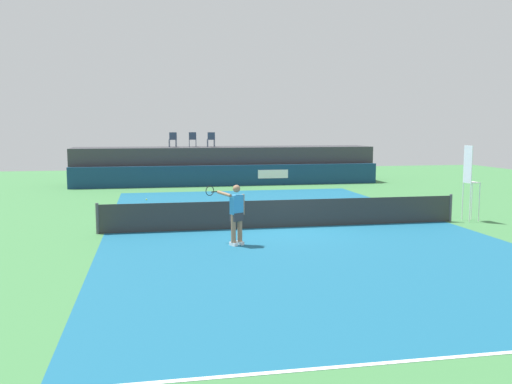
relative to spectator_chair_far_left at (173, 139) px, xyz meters
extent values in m
plane|color=#3D7A42|center=(3.13, -12.30, -2.69)|extent=(48.00, 48.00, 0.00)
cube|color=#16597A|center=(3.13, -15.30, -2.69)|extent=(12.00, 22.00, 0.00)
cube|color=white|center=(3.13, -26.25, -2.69)|extent=(12.00, 0.10, 0.00)
cube|color=navy|center=(3.13, -1.80, -2.09)|extent=(18.00, 0.20, 1.20)
cube|color=white|center=(5.71, -1.91, -2.03)|extent=(1.80, 0.02, 0.50)
cube|color=#38383D|center=(3.13, 0.00, -1.59)|extent=(18.00, 2.80, 2.20)
cylinder|color=#2D3D56|center=(0.18, 0.29, -0.27)|extent=(0.04, 0.04, 0.44)
cylinder|color=#2D3D56|center=(-0.22, 0.26, -0.27)|extent=(0.04, 0.04, 0.44)
cylinder|color=#2D3D56|center=(0.21, -0.11, -0.27)|extent=(0.04, 0.04, 0.44)
cylinder|color=#2D3D56|center=(-0.19, -0.14, -0.27)|extent=(0.04, 0.04, 0.44)
cube|color=#2D3D56|center=(-0.01, 0.07, -0.04)|extent=(0.47, 0.47, 0.03)
cube|color=#2D3D56|center=(0.01, -0.13, 0.19)|extent=(0.44, 0.06, 0.42)
cylinder|color=#2D3D56|center=(1.41, 0.48, -0.27)|extent=(0.04, 0.04, 0.44)
cylinder|color=#2D3D56|center=(1.01, 0.51, -0.27)|extent=(0.04, 0.04, 0.44)
cylinder|color=#2D3D56|center=(1.39, 0.08, -0.27)|extent=(0.04, 0.04, 0.44)
cylinder|color=#2D3D56|center=(0.98, 0.10, -0.27)|extent=(0.04, 0.04, 0.44)
cube|color=#2D3D56|center=(1.20, 0.29, -0.04)|extent=(0.47, 0.47, 0.03)
cube|color=#2D3D56|center=(1.19, 0.09, 0.19)|extent=(0.44, 0.05, 0.42)
cylinder|color=#2D3D56|center=(2.46, -0.01, -0.27)|extent=(0.04, 0.04, 0.44)
cylinder|color=#2D3D56|center=(2.06, -0.01, -0.27)|extent=(0.04, 0.04, 0.44)
cylinder|color=#2D3D56|center=(2.46, -0.41, -0.27)|extent=(0.04, 0.04, 0.44)
cylinder|color=#2D3D56|center=(2.06, -0.42, -0.27)|extent=(0.04, 0.04, 0.44)
cube|color=#2D3D56|center=(2.26, -0.21, -0.04)|extent=(0.44, 0.44, 0.03)
cube|color=#2D3D56|center=(2.26, -0.42, 0.19)|extent=(0.44, 0.03, 0.42)
cylinder|color=white|center=(10.37, -15.47, -1.99)|extent=(0.04, 0.04, 1.40)
cylinder|color=white|center=(10.31, -15.07, -1.99)|extent=(0.04, 0.04, 1.40)
cylinder|color=white|center=(9.96, -15.53, -1.99)|extent=(0.04, 0.04, 1.40)
cylinder|color=white|center=(9.91, -15.13, -1.99)|extent=(0.04, 0.04, 1.40)
cube|color=white|center=(10.14, -15.30, -1.28)|extent=(0.49, 0.49, 0.03)
cube|color=white|center=(9.93, -15.33, -0.60)|extent=(0.08, 0.44, 1.33)
cube|color=#2D2D2D|center=(3.13, -15.30, -2.22)|extent=(12.40, 0.02, 0.95)
cylinder|color=#4C4C51|center=(-3.07, -15.30, -2.19)|extent=(0.10, 0.10, 1.00)
cylinder|color=#4C4C51|center=(9.33, -15.30, -2.19)|extent=(0.10, 0.10, 1.00)
cube|color=white|center=(1.18, -17.78, -2.64)|extent=(0.23, 0.29, 0.10)
cylinder|color=#997051|center=(1.18, -17.78, -2.18)|extent=(0.14, 0.14, 0.82)
cube|color=white|center=(0.97, -17.90, -2.64)|extent=(0.23, 0.29, 0.10)
cylinder|color=#997051|center=(0.97, -17.90, -2.18)|extent=(0.14, 0.14, 0.82)
cube|color=#333338|center=(1.07, -17.84, -1.85)|extent=(0.40, 0.36, 0.24)
cube|color=#338CCC|center=(1.07, -17.84, -1.49)|extent=(0.41, 0.35, 0.56)
sphere|color=#997051|center=(1.07, -17.84, -1.03)|extent=(0.22, 0.22, 0.22)
cylinder|color=#997051|center=(1.28, -17.72, -1.51)|extent=(0.09, 0.09, 0.60)
cylinder|color=#997051|center=(0.73, -17.72, -1.19)|extent=(0.38, 0.57, 0.14)
cylinder|color=black|center=(0.52, -17.36, -1.16)|extent=(0.28, 0.18, 0.03)
torus|color=black|center=(0.38, -17.11, -1.16)|extent=(0.28, 0.17, 0.30)
sphere|color=#D8EA33|center=(-1.57, -7.34, -2.66)|extent=(0.07, 0.07, 0.07)
camera|label=1|loc=(-1.35, -33.50, 0.76)|focal=38.86mm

